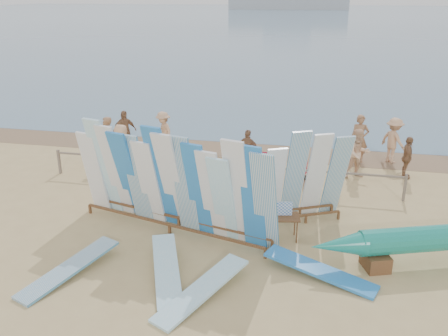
% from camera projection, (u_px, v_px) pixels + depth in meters
% --- Properties ---
extents(ground, '(160.00, 160.00, 0.00)m').
position_uv_depth(ground, '(197.00, 226.00, 13.53)').
color(ground, tan).
rests_on(ground, ground).
extents(ocean, '(320.00, 240.00, 0.02)m').
position_uv_depth(ocean, '(316.00, 16.00, 130.92)').
color(ocean, slate).
rests_on(ocean, ground).
extents(wet_sand_strip, '(40.00, 2.60, 0.01)m').
position_uv_depth(wet_sand_strip, '(241.00, 149.00, 20.13)').
color(wet_sand_strip, '#806348').
rests_on(wet_sand_strip, ground).
extents(fence, '(12.08, 0.08, 0.90)m').
position_uv_depth(fence, '(220.00, 169.00, 16.06)').
color(fence, '#78685B').
rests_on(fence, ground).
extents(main_surfboard_rack, '(6.03, 2.21, 3.05)m').
position_uv_depth(main_surfboard_rack, '(173.00, 185.00, 12.80)').
color(main_surfboard_rack, brown).
rests_on(main_surfboard_rack, ground).
extents(side_surfboard_rack, '(2.54, 1.72, 2.81)m').
position_uv_depth(side_surfboard_rack, '(306.00, 179.00, 13.44)').
color(side_surfboard_rack, brown).
rests_on(side_surfboard_rack, ground).
extents(vendor_table, '(0.93, 0.74, 1.10)m').
position_uv_depth(vendor_table, '(283.00, 227.00, 12.67)').
color(vendor_table, brown).
rests_on(vendor_table, ground).
extents(flat_board_e, '(1.52, 2.71, 0.34)m').
position_uv_depth(flat_board_e, '(70.00, 275.00, 11.18)').
color(flat_board_e, silver).
rests_on(flat_board_e, ground).
extents(flat_board_a, '(1.52, 2.70, 0.40)m').
position_uv_depth(flat_board_a, '(167.00, 277.00, 11.11)').
color(flat_board_a, '#95D5EE').
rests_on(flat_board_a, ground).
extents(flat_board_b, '(1.71, 2.66, 0.36)m').
position_uv_depth(flat_board_b, '(202.00, 296.00, 10.38)').
color(flat_board_b, '#95D5EE').
rests_on(flat_board_b, ground).
extents(flat_board_d, '(2.72, 1.48, 0.32)m').
position_uv_depth(flat_board_d, '(319.00, 276.00, 11.11)').
color(flat_board_d, '#287ACC').
rests_on(flat_board_d, ground).
extents(beach_chair_left, '(0.64, 0.66, 0.98)m').
position_uv_depth(beach_chair_left, '(268.00, 173.00, 16.62)').
color(beach_chair_left, red).
rests_on(beach_chair_left, ground).
extents(beach_chair_right, '(0.74, 0.75, 0.88)m').
position_uv_depth(beach_chair_right, '(231.00, 167.00, 17.35)').
color(beach_chair_right, red).
rests_on(beach_chair_right, ground).
extents(stroller, '(0.66, 0.84, 1.03)m').
position_uv_depth(stroller, '(299.00, 171.00, 16.50)').
color(stroller, red).
rests_on(stroller, ground).
extents(beachgoer_0, '(0.74, 0.97, 1.80)m').
position_uv_depth(beachgoer_0, '(122.00, 148.00, 17.30)').
color(beachgoer_0, tan).
rests_on(beachgoer_0, ground).
extents(beachgoer_9, '(1.11, 1.18, 1.78)m').
position_uv_depth(beachgoer_9, '(394.00, 140.00, 18.26)').
color(beachgoer_9, tan).
rests_on(beachgoer_9, ground).
extents(beachgoer_4, '(0.97, 0.59, 1.54)m').
position_uv_depth(beachgoer_4, '(248.00, 150.00, 17.54)').
color(beachgoer_4, '#8C6042').
rests_on(beachgoer_4, ground).
extents(beachgoer_7, '(0.70, 0.40, 1.87)m').
position_uv_depth(beachgoer_7, '(359.00, 139.00, 18.33)').
color(beachgoer_7, '#8C6042').
rests_on(beachgoer_7, ground).
extents(beachgoer_8, '(0.96, 0.73, 1.79)m').
position_uv_depth(beachgoer_8, '(358.00, 154.00, 16.76)').
color(beachgoer_8, beige).
rests_on(beachgoer_8, ground).
extents(beachgoer_extra_1, '(1.04, 1.01, 1.73)m').
position_uv_depth(beachgoer_extra_1, '(125.00, 131.00, 19.58)').
color(beachgoer_extra_1, '#8C6042').
rests_on(beachgoer_extra_1, ground).
extents(beachgoer_3, '(1.08, 1.07, 1.67)m').
position_uv_depth(beachgoer_3, '(164.00, 131.00, 19.64)').
color(beachgoer_3, tan).
rests_on(beachgoer_3, ground).
extents(beachgoer_10, '(0.46, 0.92, 1.53)m').
position_uv_depth(beachgoer_10, '(407.00, 158.00, 16.76)').
color(beachgoer_10, '#8C6042').
rests_on(beachgoer_10, ground).
extents(beachgoer_1, '(0.55, 0.76, 1.88)m').
position_uv_depth(beachgoer_1, '(107.00, 141.00, 18.02)').
color(beachgoer_1, '#8C6042').
rests_on(beachgoer_1, ground).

